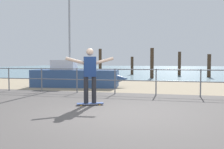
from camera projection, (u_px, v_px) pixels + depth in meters
ground_plane at (100, 125)px, 5.08m from camera, size 24.00×10.00×0.04m
beach_strip at (142, 86)px, 12.85m from camera, size 24.00×6.00×0.04m
sea_surface at (160, 69)px, 40.05m from camera, size 72.00×50.00×0.04m
railing_fence at (115, 77)px, 9.67m from camera, size 13.14×0.05×1.05m
sailboat at (79, 77)px, 12.45m from camera, size 5.04×1.92×4.91m
skateboard at (90, 104)px, 7.25m from camera, size 0.81×0.51×0.08m
skateboarder at (90, 72)px, 7.20m from camera, size 1.35×0.68×1.65m
groyne_post_0 at (100, 63)px, 20.61m from camera, size 0.26×0.26×2.40m
groyne_post_1 at (132, 66)px, 23.53m from camera, size 0.27×0.27×1.77m
groyne_post_2 at (152, 63)px, 18.57m from camera, size 0.28×0.28×2.36m
groyne_post_3 at (179, 64)px, 22.41m from camera, size 0.28×0.28×2.22m
groyne_post_4 at (209, 66)px, 19.59m from camera, size 0.29×0.29×1.91m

